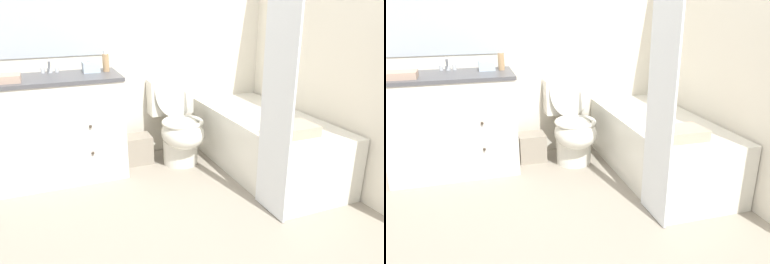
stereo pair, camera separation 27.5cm
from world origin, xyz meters
TOP-DOWN VIEW (x-y plane):
  - ground_plane at (0.00, 0.00)m, footprint 14.00×14.00m
  - wall_back at (-0.01, 1.84)m, footprint 8.00×0.06m
  - wall_right at (1.31, 0.91)m, footprint 0.05×2.82m
  - vanity_cabinet at (-0.75, 1.56)m, footprint 1.06×0.55m
  - sink_faucet at (-0.75, 1.73)m, footprint 0.14×0.12m
  - toilet at (0.29, 1.48)m, footprint 0.41×0.66m
  - bathtub at (0.93, 1.03)m, footprint 0.69×1.59m
  - shower_curtain at (0.57, 0.38)m, footprint 0.01×0.35m
  - wastebasket at (-0.07, 1.60)m, footprint 0.25×0.21m
  - tissue_box at (-0.43, 1.65)m, footprint 0.14×0.13m
  - soap_dispenser at (-0.31, 1.63)m, footprint 0.05×0.05m
  - hand_towel_folded at (-1.11, 1.45)m, footprint 0.28×0.18m
  - bath_towel_folded at (0.81, 0.52)m, footprint 0.36×0.24m

SIDE VIEW (x-z plane):
  - ground_plane at x=0.00m, z-range 0.00..0.00m
  - wastebasket at x=-0.07m, z-range 0.00..0.26m
  - bathtub at x=0.93m, z-range 0.00..0.51m
  - toilet at x=0.29m, z-range -0.08..0.77m
  - vanity_cabinet at x=-0.75m, z-range 0.01..0.87m
  - bath_towel_folded at x=0.81m, z-range 0.50..0.58m
  - hand_towel_folded at x=-1.11m, z-range 0.87..0.92m
  - sink_faucet at x=-0.75m, z-range 0.84..0.96m
  - tissue_box at x=-0.43m, z-range 0.86..0.97m
  - soap_dispenser at x=-0.31m, z-range 0.86..1.03m
  - shower_curtain at x=0.57m, z-range 0.00..1.98m
  - wall_right at x=1.31m, z-range 0.00..2.50m
  - wall_back at x=-0.01m, z-range 0.00..2.50m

